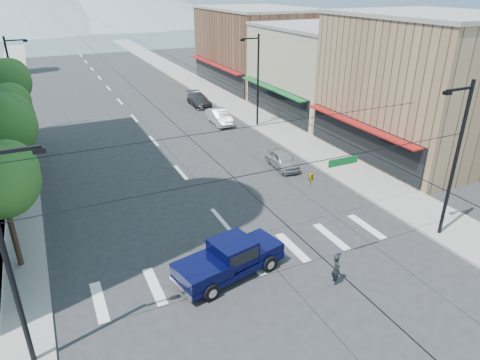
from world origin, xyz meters
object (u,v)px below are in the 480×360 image
(pickup_truck, at_px, (229,258))
(pedestrian, at_px, (336,269))
(parked_car_mid, at_px, (219,117))
(parked_car_far, at_px, (199,100))
(parked_car_near, at_px, (282,160))

(pickup_truck, distance_m, pedestrian, 5.22)
(parked_car_mid, xyz_separation_m, parked_car_far, (0.58, 7.67, -0.04))
(pedestrian, distance_m, parked_car_mid, 26.79)
(parked_car_mid, relative_size, parked_car_far, 0.93)
(parked_car_mid, bearing_deg, parked_car_near, -88.11)
(pedestrian, bearing_deg, pickup_truck, 75.27)
(parked_car_mid, bearing_deg, parked_car_far, 87.55)
(parked_car_mid, height_order, parked_car_far, parked_car_mid)
(pickup_truck, xyz_separation_m, parked_car_near, (9.37, 10.80, -0.34))
(pedestrian, xyz_separation_m, parked_car_near, (4.94, 13.54, -0.14))
(parked_car_near, height_order, parked_car_far, parked_car_far)
(pickup_truck, height_order, parked_car_far, pickup_truck)
(pickup_truck, height_order, parked_car_near, pickup_truck)
(pickup_truck, relative_size, parked_car_far, 1.23)
(parked_car_near, xyz_separation_m, parked_car_mid, (0.00, 12.78, 0.08))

